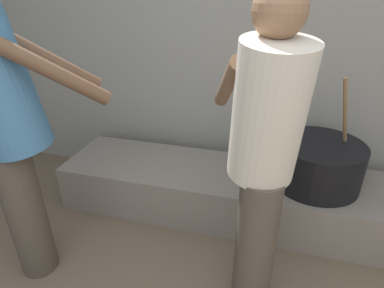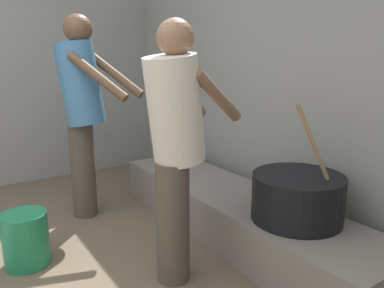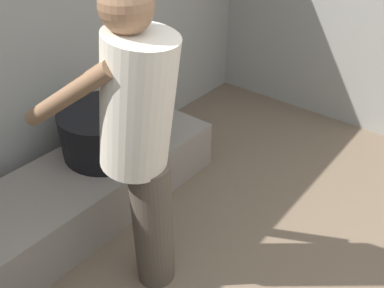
# 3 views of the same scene
# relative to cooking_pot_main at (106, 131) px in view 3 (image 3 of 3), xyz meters

# --- Properties ---
(hearth_ledge) EXTENTS (2.45, 0.60, 0.34)m
(hearth_ledge) POSITION_rel_cooking_pot_main_xyz_m (-0.55, -0.02, -0.31)
(hearth_ledge) COLOR slate
(hearth_ledge) RESTS_ON ground_plane
(cooking_pot_main) EXTENTS (0.56, 0.56, 0.74)m
(cooking_pot_main) POSITION_rel_cooking_pot_main_xyz_m (0.00, 0.00, 0.00)
(cooking_pot_main) COLOR black
(cooking_pot_main) RESTS_ON hearth_ledge
(cook_in_cream_shirt) EXTENTS (0.51, 0.71, 1.54)m
(cook_in_cream_shirt) POSITION_rel_cooking_pot_main_xyz_m (-0.34, -0.67, 0.39)
(cook_in_cream_shirt) COLOR #4C4238
(cook_in_cream_shirt) RESTS_ON ground_plane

